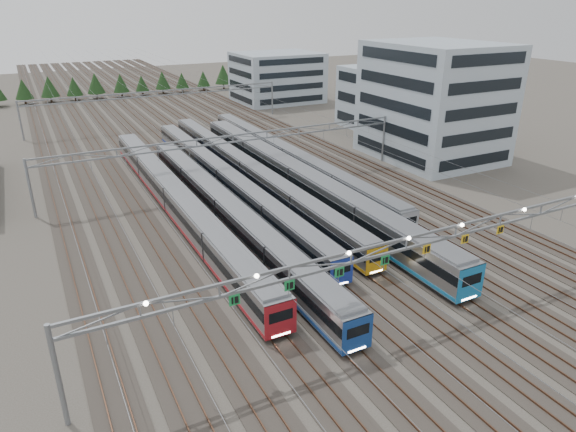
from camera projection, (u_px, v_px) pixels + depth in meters
name	position (u px, v px, depth m)	size (l,w,h in m)	color
ground	(399.00, 316.00, 46.37)	(400.00, 400.00, 0.00)	#47423A
track_bed	(145.00, 108.00, 127.71)	(54.00, 260.00, 5.42)	#2D2823
train_a	(175.00, 199.00, 67.57)	(2.94, 62.74, 3.83)	black
train_b	(226.00, 211.00, 63.87)	(2.84, 58.00, 3.70)	black
train_c	(225.00, 179.00, 75.85)	(2.61, 63.87, 3.39)	black
train_d	(248.00, 171.00, 79.39)	(2.64, 67.09, 3.43)	black
train_e	(298.00, 179.00, 74.53)	(3.16, 67.38, 4.12)	black
train_f	(289.00, 158.00, 85.94)	(2.65, 62.17, 3.44)	black
gantry_near	(407.00, 246.00, 43.49)	(56.36, 0.61, 8.08)	gray
gantry_mid	(233.00, 145.00, 76.65)	(56.36, 0.36, 8.00)	gray
gantry_far	(158.00, 98.00, 113.51)	(56.36, 0.36, 8.00)	gray
depot_bldg_south	(434.00, 102.00, 89.58)	(18.00, 22.00, 19.84)	#9BACB9
depot_bldg_mid	(382.00, 98.00, 112.34)	(14.00, 16.00, 12.98)	#9BACB9
depot_bldg_north	(277.00, 77.00, 141.89)	(22.00, 18.00, 13.12)	#9BACB9
treeline	(108.00, 83.00, 147.27)	(87.50, 5.60, 7.02)	#332114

